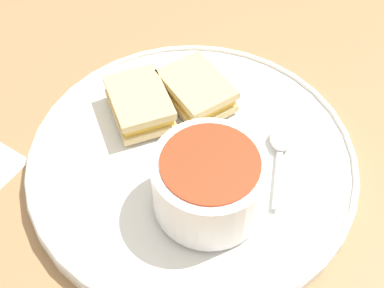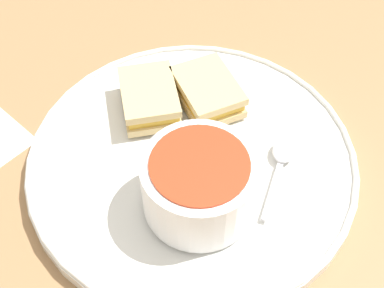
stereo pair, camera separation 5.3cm
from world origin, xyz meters
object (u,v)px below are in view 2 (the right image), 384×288
object	(u,v)px
sandwich_half_near	(208,92)
sandwich_half_far	(147,99)
spoon	(283,155)
soup_bowl	(199,184)

from	to	relation	value
sandwich_half_near	sandwich_half_far	distance (m)	0.07
sandwich_half_near	sandwich_half_far	world-z (taller)	same
spoon	sandwich_half_near	bearing A→B (deg)	62.59
soup_bowl	sandwich_half_far	size ratio (longest dim) A/B	1.10
spoon	sandwich_half_near	distance (m)	0.11
spoon	sandwich_half_near	size ratio (longest dim) A/B	1.04
spoon	sandwich_half_far	distance (m)	0.16
spoon	sandwich_half_near	world-z (taller)	sandwich_half_near
sandwich_half_far	soup_bowl	bearing A→B (deg)	169.19
soup_bowl	spoon	world-z (taller)	soup_bowl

